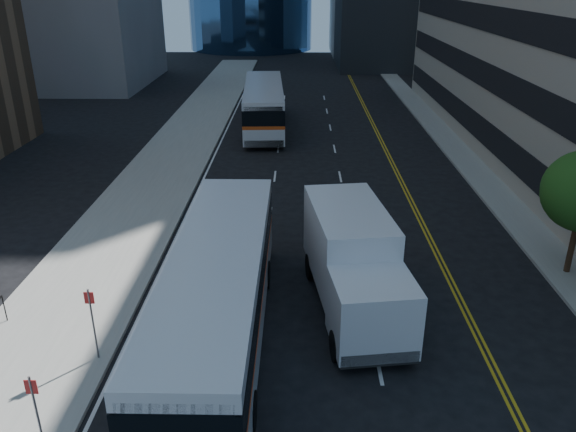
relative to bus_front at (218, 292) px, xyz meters
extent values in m
plane|color=black|center=(4.65, -3.22, -1.86)|extent=(160.00, 160.00, 0.00)
cube|color=gray|center=(-5.85, 21.78, -1.79)|extent=(5.00, 90.00, 0.15)
cube|color=gray|center=(13.65, 21.78, -1.79)|extent=(2.00, 90.00, 0.15)
cylinder|color=#332114|center=(13.65, 4.78, -0.61)|extent=(0.24, 0.24, 2.20)
cube|color=silver|center=(0.00, 0.00, -0.87)|extent=(2.87, 13.21, 1.21)
cube|color=#F04D16|center=(0.00, 0.00, -0.16)|extent=(2.89, 13.23, 0.24)
cube|color=black|center=(0.00, 0.00, 0.45)|extent=(2.89, 13.23, 0.99)
cube|color=silver|center=(0.00, 0.00, 1.27)|extent=(2.87, 13.21, 0.55)
cylinder|color=black|center=(-1.31, -3.96, -1.31)|extent=(0.33, 1.10, 1.10)
cylinder|color=black|center=(1.31, -3.96, -1.31)|extent=(0.33, 1.10, 1.10)
cylinder|color=black|center=(-1.31, 3.53, -1.31)|extent=(0.33, 1.10, 1.10)
cylinder|color=black|center=(1.31, 3.52, -1.31)|extent=(0.33, 1.10, 1.10)
cube|color=silver|center=(-0.18, 28.46, -0.85)|extent=(3.67, 13.61, 1.23)
cube|color=#D24813|center=(-0.18, 28.46, -0.12)|extent=(3.69, 13.63, 0.25)
cube|color=black|center=(-0.18, 28.46, 0.49)|extent=(3.69, 13.63, 1.01)
cube|color=silver|center=(-0.18, 28.46, 1.34)|extent=(3.67, 13.61, 0.56)
cylinder|color=black|center=(-1.28, 24.35, -1.30)|extent=(0.40, 1.14, 1.12)
cylinder|color=black|center=(1.39, 24.51, -1.30)|extent=(0.40, 1.14, 1.12)
cylinder|color=black|center=(-1.71, 31.97, -1.30)|extent=(0.40, 1.14, 1.12)
cylinder|color=black|center=(0.96, 32.12, -1.30)|extent=(0.40, 1.14, 1.12)
cube|color=silver|center=(4.95, -0.61, -0.31)|extent=(2.86, 2.68, 2.24)
cube|color=black|center=(5.09, -1.62, 0.11)|extent=(2.35, 0.38, 1.18)
cube|color=silver|center=(4.44, 3.09, 0.33)|extent=(3.24, 5.43, 2.78)
cube|color=black|center=(4.60, 1.93, -1.27)|extent=(2.91, 7.25, 0.27)
cylinder|color=black|center=(3.83, -0.98, -1.35)|extent=(0.44, 1.06, 1.03)
cylinder|color=black|center=(6.13, -0.66, -1.35)|extent=(0.44, 1.06, 1.03)
cylinder|color=black|center=(3.10, 4.31, -1.35)|extent=(0.44, 1.06, 1.03)
cylinder|color=black|center=(5.40, 4.63, -1.35)|extent=(0.44, 1.06, 1.03)
camera|label=1|loc=(2.56, -15.73, 9.49)|focal=35.00mm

